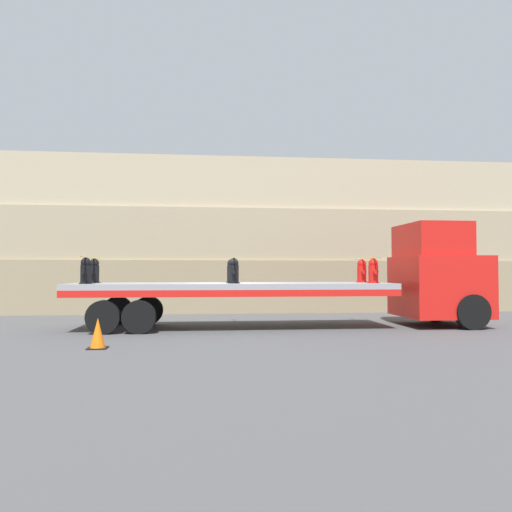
% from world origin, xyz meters
% --- Properties ---
extents(ground_plane, '(120.00, 120.00, 0.00)m').
position_xyz_m(ground_plane, '(0.00, 0.00, 0.00)').
color(ground_plane, '#474749').
extents(rock_cliff, '(60.00, 3.30, 6.64)m').
position_xyz_m(rock_cliff, '(0.00, 6.78, 3.32)').
color(rock_cliff, gray).
rests_on(rock_cliff, ground_plane).
extents(truck_cab, '(2.49, 2.75, 3.28)m').
position_xyz_m(truck_cab, '(6.74, 0.00, 1.61)').
color(truck_cab, red).
rests_on(truck_cab, ground_plane).
extents(flatbed_trailer, '(9.81, 2.67, 1.39)m').
position_xyz_m(flatbed_trailer, '(-0.60, 0.00, 1.14)').
color(flatbed_trailer, gray).
rests_on(flatbed_trailer, ground_plane).
extents(fire_hydrant_black_near_0, '(0.37, 0.56, 0.76)m').
position_xyz_m(fire_hydrant_black_near_0, '(-4.31, -0.57, 1.75)').
color(fire_hydrant_black_near_0, black).
rests_on(fire_hydrant_black_near_0, flatbed_trailer).
extents(fire_hydrant_black_far_0, '(0.37, 0.56, 0.76)m').
position_xyz_m(fire_hydrant_black_far_0, '(-4.31, 0.57, 1.75)').
color(fire_hydrant_black_far_0, black).
rests_on(fire_hydrant_black_far_0, flatbed_trailer).
extents(fire_hydrant_black_near_1, '(0.37, 0.56, 0.76)m').
position_xyz_m(fire_hydrant_black_near_1, '(0.00, -0.57, 1.75)').
color(fire_hydrant_black_near_1, black).
rests_on(fire_hydrant_black_near_1, flatbed_trailer).
extents(fire_hydrant_black_far_1, '(0.37, 0.56, 0.76)m').
position_xyz_m(fire_hydrant_black_far_1, '(0.00, 0.57, 1.75)').
color(fire_hydrant_black_far_1, black).
rests_on(fire_hydrant_black_far_1, flatbed_trailer).
extents(fire_hydrant_red_near_2, '(0.37, 0.56, 0.76)m').
position_xyz_m(fire_hydrant_red_near_2, '(4.31, -0.57, 1.75)').
color(fire_hydrant_red_near_2, red).
rests_on(fire_hydrant_red_near_2, flatbed_trailer).
extents(fire_hydrant_red_far_2, '(0.37, 0.56, 0.76)m').
position_xyz_m(fire_hydrant_red_far_2, '(4.31, 0.57, 1.75)').
color(fire_hydrant_red_far_2, red).
rests_on(fire_hydrant_red_far_2, flatbed_trailer).
extents(cargo_strap_rear, '(0.05, 2.78, 0.01)m').
position_xyz_m(cargo_strap_rear, '(-4.31, 0.00, 2.16)').
color(cargo_strap_rear, yellow).
rests_on(cargo_strap_rear, fire_hydrant_black_near_0).
extents(cargo_strap_middle, '(0.05, 2.78, 0.01)m').
position_xyz_m(cargo_strap_middle, '(0.00, 0.00, 2.16)').
color(cargo_strap_middle, yellow).
rests_on(cargo_strap_middle, fire_hydrant_black_near_1).
extents(cargo_strap_front, '(0.05, 2.78, 0.01)m').
position_xyz_m(cargo_strap_front, '(4.31, 0.00, 2.16)').
color(cargo_strap_front, yellow).
rests_on(cargo_strap_front, fire_hydrant_red_near_2).
extents(traffic_cone, '(0.44, 0.44, 0.69)m').
position_xyz_m(traffic_cone, '(-3.28, -3.83, 0.34)').
color(traffic_cone, black).
rests_on(traffic_cone, ground_plane).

